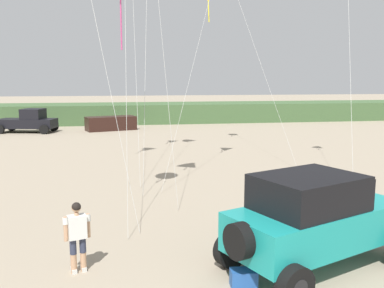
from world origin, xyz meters
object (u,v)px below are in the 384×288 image
at_px(person_watching, 77,233).
at_px(cooler_box, 244,278).
at_px(jeep, 315,218).
at_px(distant_sedan, 111,123).
at_px(distant_pickup, 29,121).

bearing_deg(person_watching, cooler_box, -20.25).
relative_size(jeep, distant_sedan, 1.19).
bearing_deg(distant_sedan, person_watching, -107.57).
xyz_separation_m(jeep, cooler_box, (-1.92, -0.68, -1.01)).
bearing_deg(distant_sedan, distant_pickup, 166.33).
bearing_deg(distant_pickup, jeep, -66.49).
xyz_separation_m(distant_pickup, distant_sedan, (6.72, 0.43, -0.34)).
height_order(person_watching, distant_pickup, distant_pickup).
relative_size(person_watching, distant_sedan, 0.40).
xyz_separation_m(jeep, distant_sedan, (-5.37, 28.21, -0.60)).
xyz_separation_m(cooler_box, distant_sedan, (-3.45, 28.89, 0.41)).
bearing_deg(jeep, distant_sedan, 100.77).
distance_m(jeep, distant_pickup, 30.30).
relative_size(jeep, person_watching, 3.00).
height_order(cooler_box, distant_sedan, distant_sedan).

